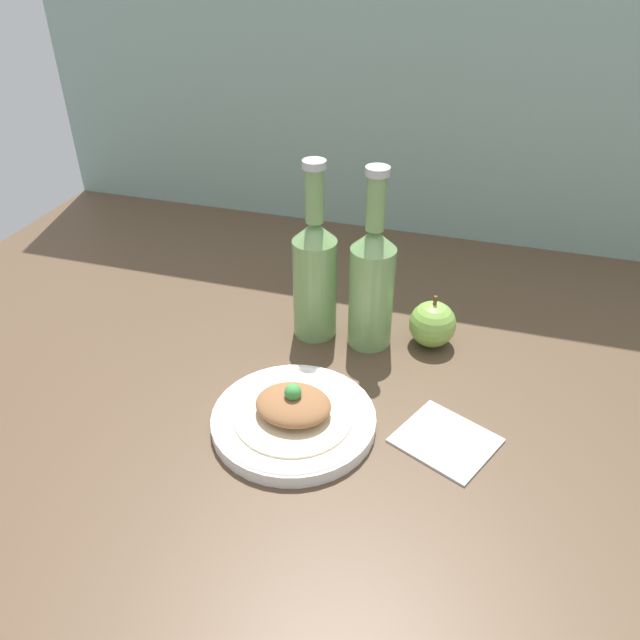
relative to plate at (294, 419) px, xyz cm
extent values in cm
cube|color=brown|center=(9.75, 15.00, -3.25)|extent=(180.00, 110.00, 4.00)
cube|color=#84A399|center=(9.75, 68.50, 38.75)|extent=(180.00, 3.00, 80.00)
cylinder|color=white|center=(0.00, 0.00, -0.27)|extent=(23.11, 23.11, 1.95)
torus|color=white|center=(0.00, 0.00, 0.41)|extent=(22.62, 22.62, 1.36)
cylinder|color=beige|center=(0.00, 0.00, 0.90)|extent=(16.82, 16.82, 0.40)
ellipsoid|color=brown|center=(0.00, 0.00, 2.64)|extent=(10.61, 9.02, 3.08)
sphere|color=green|center=(0.00, 0.00, 4.89)|extent=(2.36, 2.36, 2.36)
cylinder|color=#729E5B|center=(-4.09, 23.18, 7.45)|extent=(7.26, 7.26, 17.39)
cone|color=#729E5B|center=(-4.09, 23.18, 17.77)|extent=(7.26, 7.26, 3.27)
cylinder|color=#729E5B|center=(-4.09, 23.18, 23.68)|extent=(2.90, 2.90, 8.54)
cylinder|color=#B7B7BC|center=(-4.09, 23.18, 28.55)|extent=(3.63, 3.63, 1.20)
cylinder|color=#729E5B|center=(5.42, 23.18, 7.45)|extent=(7.26, 7.26, 17.39)
cone|color=#729E5B|center=(5.42, 23.18, 17.77)|extent=(7.26, 7.26, 3.27)
cylinder|color=#729E5B|center=(5.42, 23.18, 23.68)|extent=(2.90, 2.90, 8.54)
cylinder|color=#B7B7BC|center=(5.42, 23.18, 28.55)|extent=(3.63, 3.63, 1.20)
sphere|color=#84B74C|center=(15.45, 25.53, 2.63)|extent=(7.76, 7.76, 7.76)
cylinder|color=brown|center=(15.45, 25.53, 7.13)|extent=(0.62, 0.62, 1.75)
cube|color=white|center=(20.96, 3.08, -0.85)|extent=(15.73, 15.06, 0.80)
camera|label=1|loc=(22.51, -61.19, 60.05)|focal=35.00mm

